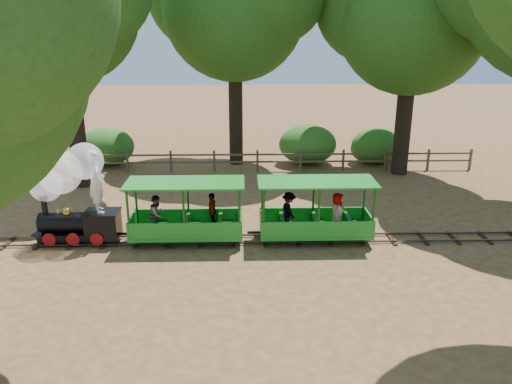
{
  "coord_description": "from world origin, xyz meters",
  "views": [
    {
      "loc": [
        -1.68,
        -14.39,
        6.39
      ],
      "look_at": [
        -1.27,
        0.5,
        1.46
      ],
      "focal_mm": 35.0,
      "sensor_mm": 36.0,
      "label": 1
    }
  ],
  "objects_px": {
    "carriage_front": "(185,218)",
    "locomotive": "(70,187)",
    "carriage_rear": "(314,217)",
    "fence": "(279,159)"
  },
  "relations": [
    {
      "from": "carriage_rear",
      "to": "fence",
      "type": "xyz_separation_m",
      "value": [
        -0.5,
        8.02,
        -0.23
      ]
    },
    {
      "from": "carriage_rear",
      "to": "carriage_front",
      "type": "bearing_deg",
      "value": 179.53
    },
    {
      "from": "carriage_rear",
      "to": "fence",
      "type": "distance_m",
      "value": 8.04
    },
    {
      "from": "locomotive",
      "to": "fence",
      "type": "distance_m",
      "value": 10.59
    },
    {
      "from": "carriage_front",
      "to": "fence",
      "type": "height_order",
      "value": "carriage_front"
    },
    {
      "from": "carriage_front",
      "to": "carriage_rear",
      "type": "distance_m",
      "value": 3.99
    },
    {
      "from": "carriage_front",
      "to": "fence",
      "type": "relative_size",
      "value": 0.2
    },
    {
      "from": "carriage_front",
      "to": "locomotive",
      "type": "bearing_deg",
      "value": 179.11
    },
    {
      "from": "carriage_rear",
      "to": "fence",
      "type": "bearing_deg",
      "value": 93.55
    },
    {
      "from": "carriage_front",
      "to": "carriage_rear",
      "type": "relative_size",
      "value": 1.0
    }
  ]
}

